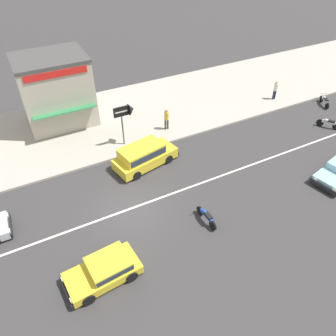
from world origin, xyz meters
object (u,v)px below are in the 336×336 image
at_px(pedestrian_mid_kerb, 276,89).
at_px(motorcycle_1, 206,216).
at_px(hatchback_yellow_4, 105,269).
at_px(arrow_signboard, 129,111).
at_px(pedestrian_near_clock, 167,118).
at_px(motorcycle_2, 328,123).
at_px(shopfront_mid_block, 56,90).
at_px(minivan_yellow_3, 144,155).
at_px(motorcycle_0, 325,101).

bearing_deg(pedestrian_mid_kerb, motorcycle_1, -144.53).
distance_m(hatchback_yellow_4, arrow_signboard, 11.15).
bearing_deg(pedestrian_near_clock, arrow_signboard, -172.68).
relative_size(motorcycle_2, shopfront_mid_block, 0.28).
distance_m(motorcycle_2, pedestrian_near_clock, 12.65).
xyz_separation_m(minivan_yellow_3, shopfront_mid_block, (-3.56, 8.01, 1.94)).
relative_size(motorcycle_1, arrow_signboard, 0.58).
bearing_deg(pedestrian_near_clock, pedestrian_mid_kerb, -0.14).
relative_size(arrow_signboard, pedestrian_mid_kerb, 1.83).
bearing_deg(motorcycle_0, pedestrian_mid_kerb, 141.58).
xyz_separation_m(pedestrian_near_clock, shopfront_mid_block, (-6.84, 4.91, 1.63)).
height_order(pedestrian_near_clock, pedestrian_mid_kerb, pedestrian_near_clock).
height_order(motorcycle_2, pedestrian_mid_kerb, pedestrian_mid_kerb).
height_order(minivan_yellow_3, motorcycle_2, minivan_yellow_3).
xyz_separation_m(minivan_yellow_3, motorcycle_0, (17.29, 0.42, -0.42)).
bearing_deg(hatchback_yellow_4, pedestrian_mid_kerb, 27.67).
height_order(minivan_yellow_3, pedestrian_near_clock, pedestrian_near_clock).
bearing_deg(motorcycle_1, minivan_yellow_3, 99.43).
distance_m(arrow_signboard, shopfront_mid_block, 6.50).
xyz_separation_m(arrow_signboard, pedestrian_near_clock, (3.09, 0.40, -1.56)).
bearing_deg(motorcycle_1, arrow_signboard, 95.31).
relative_size(motorcycle_0, pedestrian_near_clock, 0.97).
relative_size(minivan_yellow_3, shopfront_mid_block, 0.88).
xyz_separation_m(motorcycle_0, arrow_signboard, (-17.10, 2.29, 2.29)).
bearing_deg(minivan_yellow_3, arrow_signboard, 85.86).
height_order(hatchback_yellow_4, pedestrian_mid_kerb, pedestrian_mid_kerb).
distance_m(motorcycle_0, motorcycle_1, 17.54).
distance_m(motorcycle_0, motorcycle_2, 3.77).
bearing_deg(motorcycle_0, minivan_yellow_3, -178.61).
height_order(hatchback_yellow_4, arrow_signboard, arrow_signboard).
height_order(minivan_yellow_3, motorcycle_0, minivan_yellow_3).
relative_size(hatchback_yellow_4, motorcycle_2, 2.48).
bearing_deg(pedestrian_mid_kerb, arrow_signboard, -178.45).
bearing_deg(motorcycle_0, pedestrian_near_clock, 169.16).
bearing_deg(motorcycle_0, hatchback_yellow_4, -161.90).
bearing_deg(motorcycle_0, shopfront_mid_block, 160.00).
bearing_deg(arrow_signboard, motorcycle_0, -7.62).
relative_size(pedestrian_mid_kerb, shopfront_mid_block, 0.32).
bearing_deg(arrow_signboard, hatchback_yellow_4, -118.77).
xyz_separation_m(minivan_yellow_3, motorcycle_1, (1.02, -6.13, -0.42)).
height_order(motorcycle_0, shopfront_mid_block, shopfront_mid_block).
height_order(motorcycle_1, pedestrian_near_clock, pedestrian_near_clock).
xyz_separation_m(motorcycle_0, motorcycle_1, (-16.27, -6.55, -0.00)).
bearing_deg(shopfront_mid_block, hatchback_yellow_4, -95.81).
relative_size(arrow_signboard, shopfront_mid_block, 0.59).
xyz_separation_m(minivan_yellow_3, arrow_signboard, (0.20, 2.71, 1.87)).
height_order(pedestrian_near_clock, shopfront_mid_block, shopfront_mid_block).
distance_m(motorcycle_1, pedestrian_mid_kerb, 15.88).
relative_size(hatchback_yellow_4, arrow_signboard, 1.20).
distance_m(minivan_yellow_3, arrow_signboard, 3.29).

